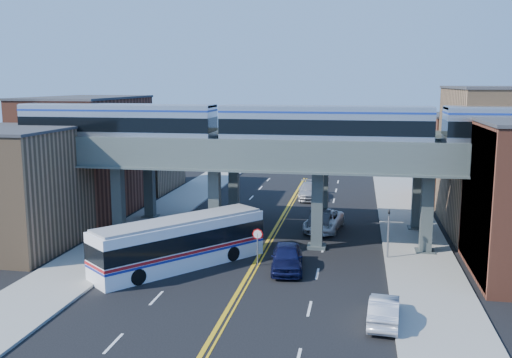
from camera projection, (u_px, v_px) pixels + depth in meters
ground at (245, 280)px, 36.55m from camera, size 120.00×120.00×0.00m
sidewalk_west at (135, 231)px, 48.26m from camera, size 5.00×70.00×0.16m
sidewalk_east at (415, 245)px, 44.22m from camera, size 5.00×70.00×0.16m
building_west_a at (15, 190)px, 42.93m from camera, size 8.00×10.00×9.00m
building_west_b at (88, 157)px, 54.40m from camera, size 8.00×14.00×11.00m
building_west_c at (140, 155)px, 67.27m from camera, size 8.00×10.00×8.00m
building_east_b at (498, 161)px, 47.83m from camera, size 8.00×14.00×12.00m
building_east_c at (468, 159)px, 60.69m from camera, size 8.00×10.00×9.00m
mural_panel at (476, 203)px, 37.09m from camera, size 0.10×9.50×9.50m
elevated_viaduct_near at (265, 163)px, 43.23m from camera, size 52.00×3.60×7.40m
elevated_viaduct_far at (278, 152)px, 50.02m from camera, size 52.00×3.60×7.40m
transit_train at (325, 127)px, 41.99m from camera, size 47.80×3.00×3.49m
stop_sign at (258, 241)px, 39.12m from camera, size 0.76×0.09×2.63m
traffic_signal at (388, 228)px, 40.38m from camera, size 0.15×0.18×4.10m
transit_bus at (181, 243)px, 38.91m from camera, size 10.13×11.51×3.24m
car_lane_a at (287, 257)px, 38.33m from camera, size 2.61×5.35×1.76m
car_lane_b at (320, 220)px, 48.87m from camera, size 1.83×5.13×1.69m
car_lane_c at (324, 221)px, 48.77m from camera, size 3.49×6.19×1.63m
car_lane_d at (309, 191)px, 62.07m from camera, size 2.76×5.97×1.69m
car_parked_curb at (384, 310)px, 29.85m from camera, size 1.86×4.51×1.45m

